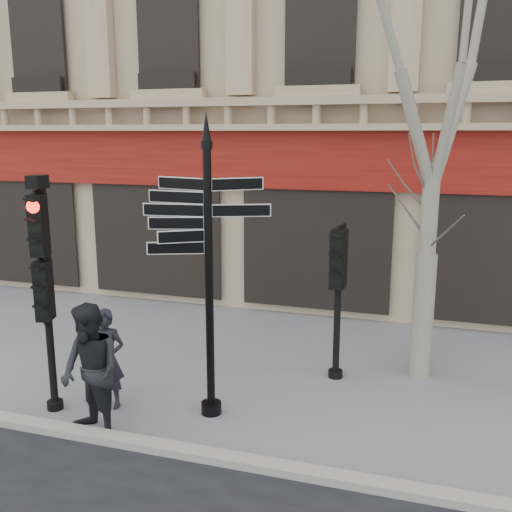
# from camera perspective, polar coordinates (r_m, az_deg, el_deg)

# --- Properties ---
(ground) EXTENTS (80.00, 80.00, 0.00)m
(ground) POSITION_cam_1_polar(r_m,az_deg,el_deg) (9.04, -0.59, -15.35)
(ground) COLOR slate
(ground) RESTS_ON ground
(kerb) EXTENTS (80.00, 0.25, 0.12)m
(kerb) POSITION_cam_1_polar(r_m,az_deg,el_deg) (7.86, -3.89, -19.44)
(kerb) COLOR gray
(kerb) RESTS_ON ground
(fingerpost) EXTENTS (2.21, 2.21, 4.47)m
(fingerpost) POSITION_cam_1_polar(r_m,az_deg,el_deg) (8.10, -4.83, 3.81)
(fingerpost) COLOR black
(fingerpost) RESTS_ON ground
(traffic_signal_main) EXTENTS (0.46, 0.38, 3.60)m
(traffic_signal_main) POSITION_cam_1_polar(r_m,az_deg,el_deg) (8.91, -20.44, -0.95)
(traffic_signal_main) COLOR black
(traffic_signal_main) RESTS_ON ground
(traffic_signal_secondary) EXTENTS (0.47, 0.36, 2.63)m
(traffic_signal_secondary) POSITION_cam_1_polar(r_m,az_deg,el_deg) (9.69, 8.25, -1.94)
(traffic_signal_secondary) COLOR black
(traffic_signal_secondary) RESTS_ON ground
(plane_tree) EXTENTS (3.18, 3.18, 8.44)m
(plane_tree) POSITION_cam_1_polar(r_m,az_deg,el_deg) (9.98, 18.13, 21.68)
(plane_tree) COLOR gray
(plane_tree) RESTS_ON ground
(pedestrian_a) EXTENTS (0.63, 0.48, 1.57)m
(pedestrian_a) POSITION_cam_1_polar(r_m,az_deg,el_deg) (9.18, -14.72, -9.93)
(pedestrian_a) COLOR black
(pedestrian_a) RESTS_ON ground
(pedestrian_b) EXTENTS (1.16, 1.06, 1.92)m
(pedestrian_b) POSITION_cam_1_polar(r_m,az_deg,el_deg) (8.33, -16.21, -11.08)
(pedestrian_b) COLOR black
(pedestrian_b) RESTS_ON ground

